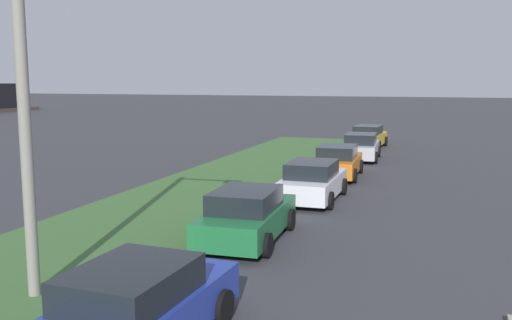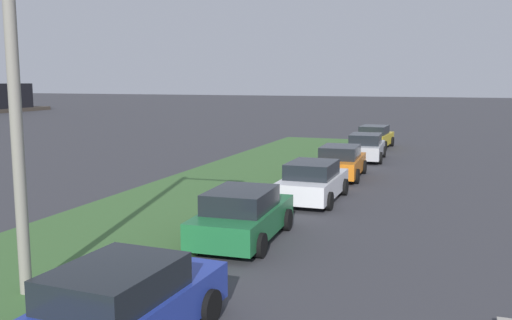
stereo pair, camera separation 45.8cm
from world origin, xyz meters
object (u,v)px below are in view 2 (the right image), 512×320
at_px(parked_car_white, 313,182).
at_px(streetlight, 29,82).
at_px(parked_car_green, 243,215).
at_px(parked_car_yellow, 374,137).
at_px(parked_car_silver, 366,147).
at_px(parked_car_blue, 122,307).
at_px(parked_car_orange, 340,162).

relative_size(parked_car_white, streetlight, 0.57).
relative_size(parked_car_green, parked_car_yellow, 1.00).
bearing_deg(parked_car_silver, parked_car_blue, 176.25).
distance_m(parked_car_blue, parked_car_green, 6.55).
distance_m(parked_car_white, parked_car_orange, 5.26).
bearing_deg(parked_car_green, parked_car_silver, -4.84).
xyz_separation_m(parked_car_green, parked_car_white, (5.70, -0.56, 0.00)).
xyz_separation_m(parked_car_orange, parked_car_silver, (6.05, -0.19, 0.00)).
bearing_deg(parked_car_silver, parked_car_orange, 175.22).
distance_m(parked_car_blue, parked_car_white, 12.24).
distance_m(parked_car_white, streetlight, 11.98).
height_order(parked_car_blue, parked_car_green, same).
relative_size(parked_car_orange, parked_car_yellow, 1.00).
relative_size(parked_car_white, parked_car_orange, 0.98).
distance_m(parked_car_silver, streetlight, 22.86).
bearing_deg(parked_car_white, parked_car_blue, 179.36).
height_order(parked_car_white, parked_car_silver, same).
height_order(parked_car_blue, streetlight, streetlight).
bearing_deg(parked_car_white, parked_car_green, 174.57).
bearing_deg(streetlight, parked_car_orange, -9.85).
distance_m(parked_car_green, parked_car_white, 5.73).
bearing_deg(parked_car_blue, parked_car_yellow, 2.35).
bearing_deg(parked_car_yellow, parked_car_orange, -176.27).
height_order(parked_car_blue, parked_car_white, same).
relative_size(parked_car_white, parked_car_yellow, 0.98).
distance_m(parked_car_yellow, streetlight, 28.46).
xyz_separation_m(parked_car_green, parked_car_yellow, (22.75, -0.40, 0.00)).
bearing_deg(streetlight, parked_car_yellow, -5.50).
bearing_deg(streetlight, parked_car_white, -14.51).
relative_size(parked_car_white, parked_car_silver, 0.98).
relative_size(parked_car_green, parked_car_silver, 1.00).
height_order(parked_car_blue, parked_car_silver, same).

